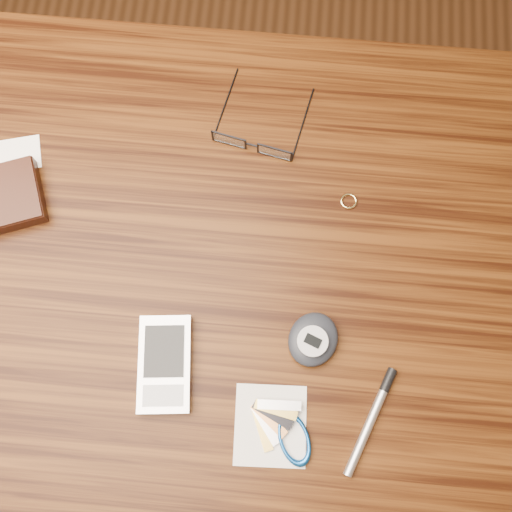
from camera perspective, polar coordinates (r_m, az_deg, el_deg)
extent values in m
plane|color=#472814|center=(1.48, -1.77, -8.05)|extent=(3.80, 3.80, 0.00)
cube|color=#3D1E09|center=(0.76, -3.41, -0.71)|extent=(1.00, 0.70, 0.03)
cylinder|color=#4C2814|center=(1.18, 20.07, -21.78)|extent=(0.05, 0.05, 0.71)
cylinder|color=#4C2814|center=(1.32, -21.05, 9.45)|extent=(0.05, 0.05, 0.71)
cylinder|color=#4C2814|center=(1.27, 19.87, 6.22)|extent=(0.05, 0.05, 0.71)
cube|color=black|center=(0.83, -24.25, 5.18)|extent=(0.13, 0.12, 0.02)
cube|color=white|center=(0.86, -23.43, 9.19)|extent=(0.09, 0.07, 0.00)
cube|color=black|center=(0.79, -2.70, 11.50)|extent=(0.05, 0.01, 0.03)
cube|color=white|center=(0.79, -2.70, 11.50)|extent=(0.04, 0.01, 0.02)
cylinder|color=black|center=(0.83, -3.07, 14.99)|extent=(0.03, 0.11, 0.00)
cube|color=black|center=(0.78, 1.86, 10.30)|extent=(0.05, 0.01, 0.03)
cube|color=white|center=(0.78, 1.86, 10.30)|extent=(0.04, 0.01, 0.02)
cylinder|color=black|center=(0.82, 4.69, 13.01)|extent=(0.03, 0.11, 0.00)
cube|color=black|center=(0.78, -0.43, 11.04)|extent=(0.02, 0.01, 0.00)
torus|color=#E8CB75|center=(0.78, 9.25, 5.44)|extent=(0.03, 0.03, 0.00)
cube|color=#A8A8AD|center=(0.72, -9.10, -10.62)|extent=(0.08, 0.12, 0.02)
cube|color=black|center=(0.71, -9.18, -9.37)|extent=(0.05, 0.07, 0.00)
cube|color=#A8AAAF|center=(0.71, -9.30, -13.61)|extent=(0.05, 0.03, 0.00)
ellipsoid|color=black|center=(0.71, 5.73, -8.29)|extent=(0.08, 0.09, 0.02)
cylinder|color=#A5A6AD|center=(0.70, 5.68, -8.47)|extent=(0.04, 0.04, 0.00)
cube|color=black|center=(0.70, 5.71, -8.45)|extent=(0.02, 0.02, 0.00)
cube|color=silver|center=(0.72, 1.45, -16.57)|extent=(0.09, 0.10, 0.00)
torus|color=#114D9C|center=(0.71, 3.83, -17.79)|extent=(0.07, 0.07, 0.01)
cube|color=olive|center=(0.71, 0.64, -16.93)|extent=(0.03, 0.05, 0.00)
cube|color=#BABABE|center=(0.71, 0.98, -16.48)|extent=(0.04, 0.05, 0.00)
cube|color=#966335|center=(0.71, 1.32, -16.03)|extent=(0.05, 0.04, 0.00)
cube|color=black|center=(0.71, 1.66, -15.58)|extent=(0.05, 0.03, 0.00)
cube|color=olive|center=(0.71, 2.00, -15.13)|extent=(0.05, 0.02, 0.00)
cube|color=#BABABE|center=(0.71, 2.34, -14.67)|extent=(0.05, 0.01, 0.00)
cylinder|color=#B2B2B7|center=(0.72, 11.38, -15.89)|extent=(0.06, 0.13, 0.01)
cylinder|color=black|center=(0.73, 13.08, -12.01)|extent=(0.02, 0.03, 0.01)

